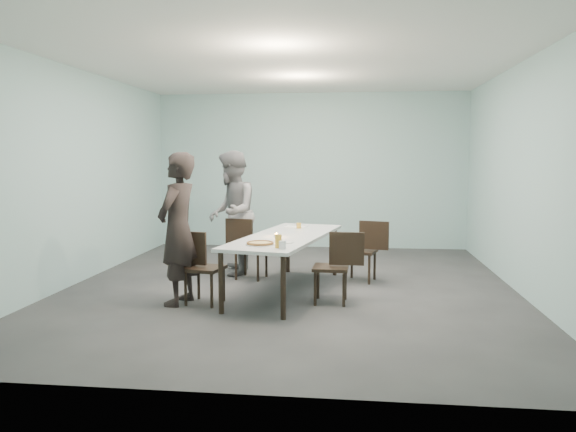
# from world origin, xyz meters

# --- Properties ---
(ground) EXTENTS (7.00, 7.00, 0.00)m
(ground) POSITION_xyz_m (0.00, 0.00, 0.00)
(ground) COLOR #333335
(ground) RESTS_ON ground
(room_shell) EXTENTS (6.02, 7.02, 3.01)m
(room_shell) POSITION_xyz_m (0.00, 0.00, 2.03)
(room_shell) COLOR #9FC7C8
(room_shell) RESTS_ON ground
(table) EXTENTS (1.39, 2.73, 0.75)m
(table) POSITION_xyz_m (-0.02, -0.26, 0.69)
(table) COLOR white
(table) RESTS_ON ground
(chair_near_left) EXTENTS (0.64, 0.49, 0.87)m
(chair_near_left) POSITION_xyz_m (-1.00, -0.96, 0.50)
(chair_near_left) COLOR black
(chair_near_left) RESTS_ON ground
(chair_far_left) EXTENTS (0.64, 0.50, 0.87)m
(chair_far_left) POSITION_xyz_m (-0.70, 0.50, 0.50)
(chair_far_left) COLOR black
(chair_far_left) RESTS_ON ground
(chair_near_right) EXTENTS (0.62, 0.43, 0.87)m
(chair_near_right) POSITION_xyz_m (0.66, -0.76, 0.50)
(chair_near_right) COLOR black
(chair_near_right) RESTS_ON ground
(chair_far_right) EXTENTS (0.65, 0.51, 0.87)m
(chair_far_right) POSITION_xyz_m (1.03, 0.48, 0.50)
(chair_far_right) COLOR black
(chair_far_right) RESTS_ON ground
(diner_near) EXTENTS (0.55, 0.73, 1.82)m
(diner_near) POSITION_xyz_m (-1.23, -1.02, 0.91)
(diner_near) COLOR black
(diner_near) RESTS_ON ground
(diner_far) EXTENTS (0.84, 1.01, 1.86)m
(diner_far) POSITION_xyz_m (-0.97, 0.78, 0.93)
(diner_far) COLOR slate
(diner_far) RESTS_ON ground
(pizza) EXTENTS (0.34, 0.34, 0.04)m
(pizza) POSITION_xyz_m (-0.22, -1.11, 0.77)
(pizza) COLOR white
(pizza) RESTS_ON table
(side_plate) EXTENTS (0.18, 0.18, 0.01)m
(side_plate) POSITION_xyz_m (0.05, -0.90, 0.76)
(side_plate) COLOR white
(side_plate) RESTS_ON table
(beer_glass) EXTENTS (0.08, 0.08, 0.15)m
(beer_glass) POSITION_xyz_m (0.02, -1.29, 0.82)
(beer_glass) COLOR gold
(beer_glass) RESTS_ON table
(water_tumbler) EXTENTS (0.08, 0.08, 0.09)m
(water_tumbler) POSITION_xyz_m (0.07, -1.36, 0.80)
(water_tumbler) COLOR silver
(water_tumbler) RESTS_ON table
(tealight) EXTENTS (0.06, 0.06, 0.05)m
(tealight) POSITION_xyz_m (-0.13, -0.43, 0.77)
(tealight) COLOR silver
(tealight) RESTS_ON table
(amber_tumbler) EXTENTS (0.07, 0.07, 0.08)m
(amber_tumbler) POSITION_xyz_m (0.07, 0.47, 0.79)
(amber_tumbler) COLOR gold
(amber_tumbler) RESTS_ON table
(menu) EXTENTS (0.34, 0.27, 0.01)m
(menu) POSITION_xyz_m (0.01, 0.61, 0.75)
(menu) COLOR silver
(menu) RESTS_ON table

